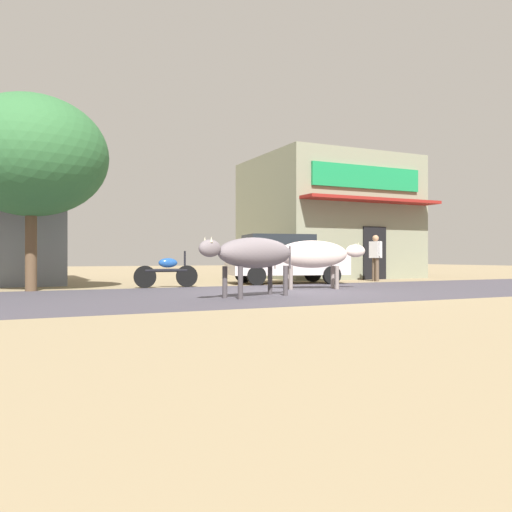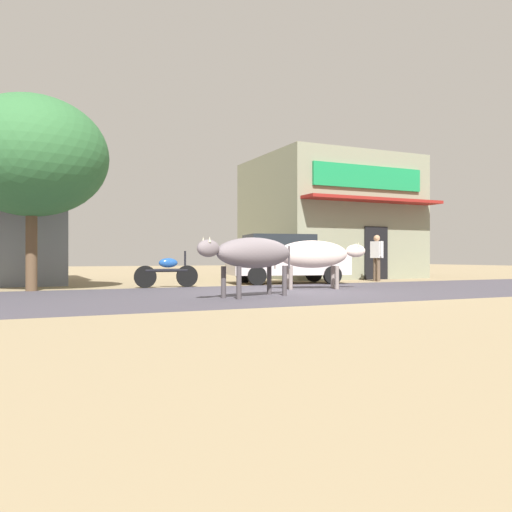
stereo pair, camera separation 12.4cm
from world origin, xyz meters
name	(u,v)px [view 2 (the right image)]	position (x,y,z in m)	size (l,w,h in m)	color
ground	(288,293)	(0.00, 0.00, 0.00)	(80.00, 80.00, 0.00)	#93805E
asphalt_road	(288,292)	(0.00, 0.00, 0.00)	(72.00, 6.68, 0.00)	#45414B
storefront_right_club	(329,219)	(6.42, 8.17, 2.59)	(6.36, 6.62, 5.17)	gray
roadside_tree	(32,157)	(-5.85, 3.34, 3.53)	(3.95, 3.95, 5.12)	brown
parked_hatchback_car	(285,258)	(2.02, 4.03, 0.84)	(4.18, 2.47, 1.64)	silver
parked_motorcycle	(167,271)	(-2.19, 3.39, 0.48)	(1.88, 0.26, 1.07)	black
cow_near_brown	(253,253)	(-1.43, -0.99, 0.97)	(2.78, 1.47, 1.33)	slate
cow_far_dark	(315,255)	(1.35, 0.97, 0.96)	(2.56, 1.17, 1.35)	beige
pedestrian_by_shop	(377,254)	(5.80, 3.97, 1.00)	(0.36, 0.61, 1.70)	brown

